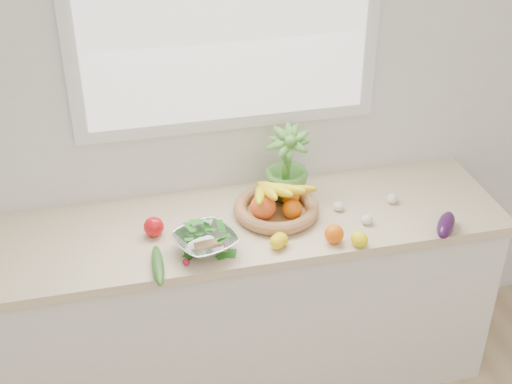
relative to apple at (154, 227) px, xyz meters
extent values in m
cube|color=white|center=(0.38, 0.31, 0.41)|extent=(4.50, 0.02, 2.70)
cube|color=silver|center=(0.38, 0.01, -0.51)|extent=(2.20, 0.58, 0.86)
cube|color=beige|center=(0.38, 0.01, -0.06)|extent=(2.24, 0.62, 0.04)
cube|color=white|center=(0.38, 0.30, 0.81)|extent=(1.30, 0.03, 1.10)
cube|color=white|center=(0.38, 0.28, 0.81)|extent=(1.18, 0.01, 0.98)
sphere|color=#FF6208|center=(0.70, -0.22, 0.00)|extent=(0.08, 0.08, 0.08)
ellipsoid|color=yellow|center=(0.79, -0.27, -0.01)|extent=(0.08, 0.10, 0.06)
ellipsoid|color=yellow|center=(0.47, -0.20, -0.01)|extent=(0.07, 0.08, 0.06)
ellipsoid|color=yellow|center=(0.49, -0.19, -0.01)|extent=(0.08, 0.09, 0.06)
sphere|color=red|center=(0.00, 0.00, 0.00)|extent=(0.10, 0.10, 0.08)
cube|color=tan|center=(0.20, -0.15, -0.03)|extent=(0.11, 0.06, 0.03)
ellipsoid|color=white|center=(1.05, 0.00, -0.02)|extent=(0.06, 0.06, 0.04)
ellipsoid|color=white|center=(0.80, 0.00, -0.02)|extent=(0.06, 0.06, 0.04)
ellipsoid|color=white|center=(0.88, -0.13, -0.02)|extent=(0.06, 0.06, 0.04)
ellipsoid|color=#2E0F37|center=(1.17, -0.26, -0.01)|extent=(0.16, 0.19, 0.07)
ellipsoid|color=#25591A|center=(-0.01, -0.23, -0.02)|extent=(0.06, 0.25, 0.05)
sphere|color=#B91737|center=(0.10, -0.23, -0.03)|extent=(0.04, 0.04, 0.03)
imported|color=#4D8F34|center=(0.60, 0.15, 0.13)|extent=(0.24, 0.24, 0.34)
cylinder|color=tan|center=(0.53, 0.03, -0.04)|extent=(0.41, 0.41, 0.01)
torus|color=#B17A4E|center=(0.53, 0.03, -0.01)|extent=(0.48, 0.48, 0.06)
sphere|color=#FE5E1F|center=(0.46, 0.00, 0.03)|extent=(0.14, 0.14, 0.11)
sphere|color=#ED6107|center=(0.58, -0.02, 0.01)|extent=(0.11, 0.11, 0.08)
sphere|color=orange|center=(0.60, 0.08, 0.01)|extent=(0.11, 0.11, 0.08)
ellipsoid|color=black|center=(0.52, 0.10, 0.03)|extent=(0.12, 0.12, 0.11)
ellipsoid|color=yellow|center=(0.45, 0.02, 0.08)|extent=(0.11, 0.25, 0.11)
ellipsoid|color=yellow|center=(0.48, 0.03, 0.09)|extent=(0.06, 0.25, 0.11)
ellipsoid|color=yellow|center=(0.52, 0.02, 0.09)|extent=(0.13, 0.24, 0.11)
ellipsoid|color=yellow|center=(0.55, 0.03, 0.09)|extent=(0.19, 0.21, 0.11)
ellipsoid|color=gold|center=(0.58, 0.02, 0.08)|extent=(0.23, 0.16, 0.11)
cylinder|color=white|center=(0.19, -0.16, -0.03)|extent=(0.12, 0.12, 0.02)
imported|color=silver|center=(0.19, -0.16, 0.01)|extent=(0.31, 0.31, 0.06)
ellipsoid|color=#215E17|center=(0.19, -0.16, 0.05)|extent=(0.24, 0.24, 0.07)
camera|label=1|loc=(-0.15, -2.42, 1.66)|focal=50.00mm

